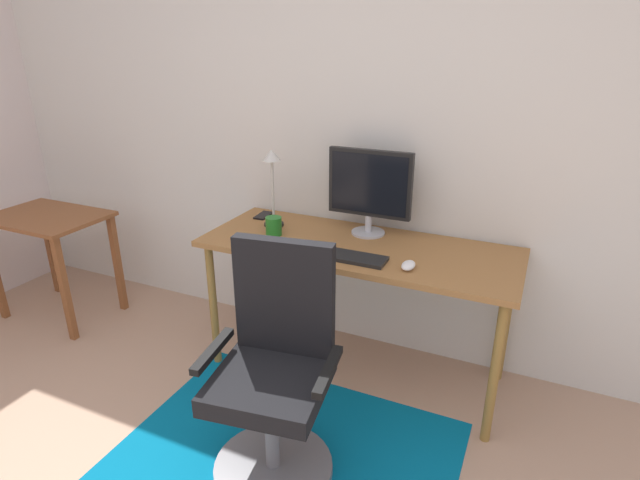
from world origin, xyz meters
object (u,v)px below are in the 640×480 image
keyboard (343,256)px  desk_lamp (272,174)px  desk (357,258)px  cell_phone (263,215)px  side_table (50,234)px  monitor (370,187)px  office_chair (275,386)px  computer_mouse (408,265)px  coffee_cup (274,226)px

keyboard → desk_lamp: (-0.52, 0.26, 0.29)m
desk → desk_lamp: (-0.54, 0.08, 0.37)m
desk → cell_phone: (-0.67, 0.19, 0.08)m
cell_phone → side_table: (-1.36, -0.41, -0.19)m
monitor → side_table: (-2.03, -0.39, -0.45)m
keyboard → desk_lamp: size_ratio=0.99×
side_table → office_chair: bearing=-16.0°
desk → computer_mouse: computer_mouse is taller
computer_mouse → cell_phone: computer_mouse is taller
desk_lamp → office_chair: desk_lamp is taller
keyboard → office_chair: office_chair is taller
cell_phone → desk_lamp: (0.14, -0.12, 0.29)m
desk → coffee_cup: (-0.46, -0.05, 0.12)m
desk_lamp → desk: bearing=-8.1°
keyboard → computer_mouse: size_ratio=4.13×
desk → coffee_cup: bearing=-173.5°
cell_phone → coffee_cup: bearing=-53.3°
desk → monitor: monitor is taller
coffee_cup → keyboard: bearing=-16.0°
office_chair → coffee_cup: bearing=110.5°
computer_mouse → side_table: size_ratio=0.14×
cell_phone → side_table: size_ratio=0.19×
monitor → office_chair: monitor is taller
desk → coffee_cup: size_ratio=16.31×
keyboard → coffee_cup: 0.47m
cell_phone → desk_lamp: 0.34m
computer_mouse → desk_lamp: desk_lamp is taller
desk_lamp → office_chair: size_ratio=0.43×
desk → cell_phone: size_ratio=11.59×
coffee_cup → cell_phone: coffee_cup is taller
desk → coffee_cup: 0.48m
computer_mouse → coffee_cup: (-0.78, 0.13, 0.03)m
desk_lamp → side_table: desk_lamp is taller
desk → desk_lamp: desk_lamp is taller
computer_mouse → keyboard: bearing=-179.4°
cell_phone → keyboard: bearing=-33.3°
cell_phone → desk_lamp: bearing=-44.0°
keyboard → coffee_cup: (-0.45, 0.13, 0.04)m
coffee_cup → desk_lamp: bearing=119.3°
desk → cell_phone: bearing=164.1°
office_chair → keyboard: bearing=76.9°
side_table → coffee_cup: bearing=6.1°
office_chair → side_table: (-1.97, 0.57, 0.16)m
monitor → side_table: monitor is taller
coffee_cup → cell_phone: bearing=130.6°
office_chair → side_table: office_chair is taller
monitor → cell_phone: monitor is taller
desk → monitor: size_ratio=3.54×
keyboard → office_chair: (-0.05, -0.60, -0.36)m
keyboard → computer_mouse: computer_mouse is taller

